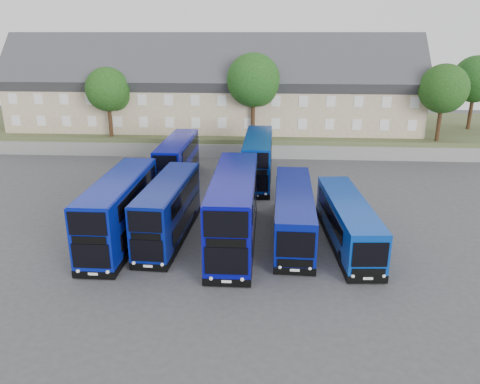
% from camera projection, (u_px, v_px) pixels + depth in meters
% --- Properties ---
extents(ground, '(120.00, 120.00, 0.00)m').
position_uv_depth(ground, '(205.00, 256.00, 29.17)').
color(ground, '#404045').
rests_on(ground, ground).
extents(retaining_wall, '(70.00, 0.40, 1.50)m').
position_uv_depth(retaining_wall, '(234.00, 151.00, 51.58)').
color(retaining_wall, slate).
rests_on(retaining_wall, ground).
extents(earth_bank, '(80.00, 20.00, 2.00)m').
position_uv_depth(earth_bank, '(240.00, 131.00, 60.93)').
color(earth_bank, '#4E522E').
rests_on(earth_bank, ground).
extents(terrace_row, '(48.00, 10.40, 11.20)m').
position_uv_depth(terrace_row, '(213.00, 91.00, 55.52)').
color(terrace_row, tan).
rests_on(terrace_row, earth_bank).
extents(dd_front_left, '(2.50, 10.75, 4.26)m').
position_uv_depth(dd_front_left, '(120.00, 211.00, 30.65)').
color(dd_front_left, '#071790').
rests_on(dd_front_left, ground).
extents(dd_front_mid, '(2.76, 9.99, 3.93)m').
position_uv_depth(dd_front_mid, '(168.00, 211.00, 31.16)').
color(dd_front_mid, navy).
rests_on(dd_front_mid, ground).
extents(dd_front_right, '(2.74, 11.73, 4.65)m').
position_uv_depth(dd_front_right, '(234.00, 210.00, 30.26)').
color(dd_front_right, '#07098A').
rests_on(dd_front_right, ground).
extents(dd_rear_left, '(2.40, 10.10, 4.00)m').
position_uv_depth(dd_rear_left, '(178.00, 162.00, 42.73)').
color(dd_rear_left, '#080D95').
rests_on(dd_rear_left, ground).
extents(dd_rear_right, '(2.54, 10.62, 4.21)m').
position_uv_depth(dd_rear_right, '(258.00, 160.00, 43.08)').
color(dd_rear_right, '#083197').
rests_on(dd_rear_right, ground).
extents(coach_east_a, '(2.72, 11.75, 3.20)m').
position_uv_depth(coach_east_a, '(293.00, 214.00, 31.69)').
color(coach_east_a, '#071281').
rests_on(coach_east_a, ground).
extents(coach_east_b, '(3.04, 10.95, 2.96)m').
position_uv_depth(coach_east_b, '(348.00, 223.00, 30.44)').
color(coach_east_b, '#0938A6').
rests_on(coach_east_b, ground).
extents(tree_west, '(4.80, 4.80, 7.65)m').
position_uv_depth(tree_west, '(109.00, 91.00, 51.42)').
color(tree_west, '#382314').
rests_on(tree_west, earth_bank).
extents(tree_mid, '(5.76, 5.76, 9.18)m').
position_uv_depth(tree_mid, '(255.00, 82.00, 50.57)').
color(tree_mid, '#382314').
rests_on(tree_mid, earth_bank).
extents(tree_east, '(5.12, 5.12, 8.16)m').
position_uv_depth(tree_east, '(445.00, 90.00, 49.09)').
color(tree_east, '#382314').
rests_on(tree_east, earth_bank).
extents(tree_far, '(5.44, 5.44, 8.67)m').
position_uv_depth(tree_far, '(476.00, 81.00, 55.22)').
color(tree_far, '#382314').
rests_on(tree_far, earth_bank).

